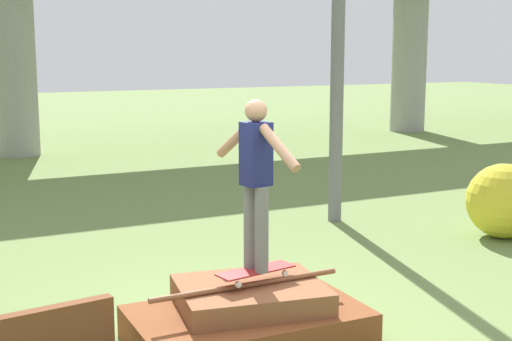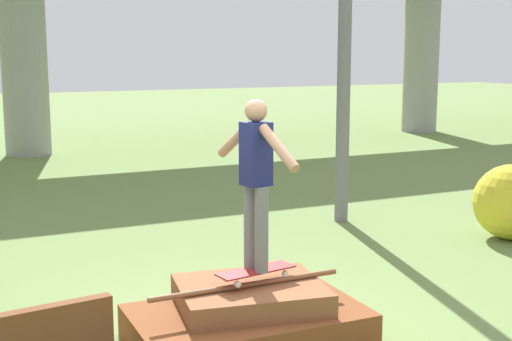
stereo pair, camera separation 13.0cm
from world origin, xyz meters
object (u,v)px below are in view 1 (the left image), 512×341
at_px(skateboard, 256,271).
at_px(bush_yellow_flowering, 504,201).
at_px(skater, 256,174).
at_px(utility_pole, 339,0).

height_order(skateboard, bush_yellow_flowering, bush_yellow_flowering).
xyz_separation_m(skateboard, bush_yellow_flowering, (4.63, 1.56, -0.11)).
bearing_deg(bush_yellow_flowering, skateboard, -161.35).
xyz_separation_m(skater, bush_yellow_flowering, (4.63, 1.56, -0.99)).
bearing_deg(skateboard, skater, 26.57).
height_order(skateboard, utility_pole, utility_pole).
bearing_deg(utility_pole, skateboard, -131.96).
bearing_deg(utility_pole, bush_yellow_flowering, -51.00).
relative_size(skateboard, utility_pole, 0.12).
bearing_deg(bush_yellow_flowering, utility_pole, 129.00).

